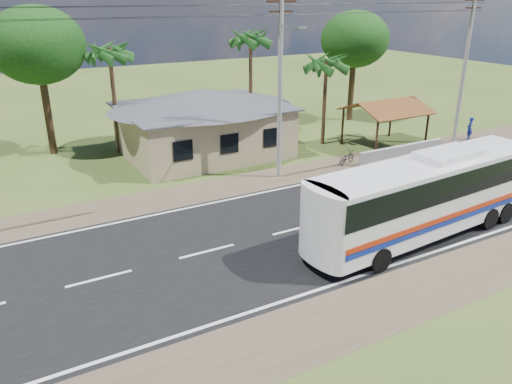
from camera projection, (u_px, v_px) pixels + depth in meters
ground at (296, 229)px, 23.14m from camera, size 120.00×120.00×0.00m
road at (296, 229)px, 23.14m from camera, size 120.00×16.00×0.03m
house at (203, 115)px, 33.18m from camera, size 12.40×10.00×5.00m
waiting_shed at (386, 108)px, 34.89m from camera, size 5.20×4.48×3.35m
concrete_barrier at (402, 152)px, 32.93m from camera, size 7.00×0.30×0.90m
utility_poles at (275, 80)px, 27.48m from camera, size 32.80×2.22×11.00m
palm_near at (326, 64)px, 34.25m from camera, size 2.80×2.80×6.70m
palm_mid at (250, 39)px, 35.79m from camera, size 2.80×2.80×8.20m
palm_far at (109, 53)px, 31.88m from camera, size 2.80×2.80×7.70m
tree_behind_house at (37, 46)px, 31.54m from camera, size 6.00×6.00×9.61m
tree_behind_shed at (355, 40)px, 40.88m from camera, size 5.60×5.60×9.02m
coach_bus at (429, 190)px, 21.82m from camera, size 12.38×3.43×3.80m
motorcycle at (347, 158)px, 31.82m from camera, size 1.79×1.18×0.89m
person at (470, 128)px, 37.19m from camera, size 0.72×0.62×1.68m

